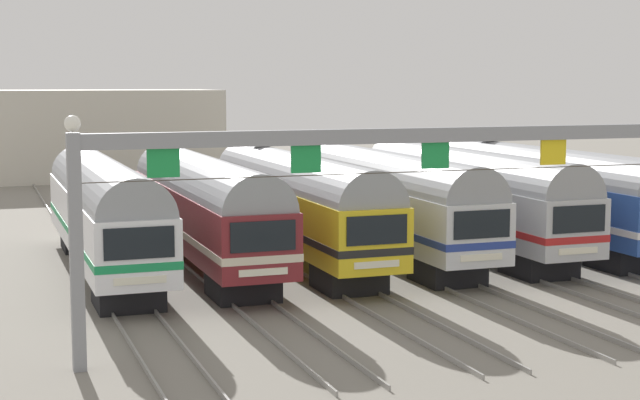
{
  "coord_description": "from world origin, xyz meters",
  "views": [
    {
      "loc": [
        -15.26,
        -40.16,
        7.85
      ],
      "look_at": [
        -1.21,
        -0.66,
        2.76
      ],
      "focal_mm": 54.89,
      "sensor_mm": 36.0,
      "label": 1
    }
  ],
  "objects_px": {
    "commuter_train_white": "(103,209)",
    "commuter_train_yellow": "(296,201)",
    "commuter_train_maroon": "(203,205)",
    "catenary_gantry": "(495,163)",
    "commuter_train_blue": "(543,190)",
    "commuter_train_silver": "(384,197)",
    "commuter_train_stainless": "(466,194)"
  },
  "relations": [
    {
      "from": "catenary_gantry",
      "to": "commuter_train_blue",
      "type": "bearing_deg",
      "value": 52.5
    },
    {
      "from": "commuter_train_yellow",
      "to": "commuter_train_stainless",
      "type": "distance_m",
      "value": 8.29
    },
    {
      "from": "commuter_train_white",
      "to": "commuter_train_blue",
      "type": "relative_size",
      "value": 1.0
    },
    {
      "from": "commuter_train_white",
      "to": "commuter_train_yellow",
      "type": "bearing_deg",
      "value": 0.03
    },
    {
      "from": "commuter_train_maroon",
      "to": "commuter_train_yellow",
      "type": "height_order",
      "value": "commuter_train_yellow"
    },
    {
      "from": "commuter_train_white",
      "to": "commuter_train_yellow",
      "type": "distance_m",
      "value": 8.29
    },
    {
      "from": "commuter_train_white",
      "to": "commuter_train_silver",
      "type": "distance_m",
      "value": 12.43
    },
    {
      "from": "commuter_train_white",
      "to": "catenary_gantry",
      "type": "relative_size",
      "value": 0.7
    },
    {
      "from": "commuter_train_white",
      "to": "commuter_train_yellow",
      "type": "height_order",
      "value": "commuter_train_yellow"
    },
    {
      "from": "commuter_train_maroon",
      "to": "commuter_train_blue",
      "type": "xyz_separation_m",
      "value": [
        16.57,
        0.0,
        0.0
      ]
    },
    {
      "from": "commuter_train_stainless",
      "to": "commuter_train_blue",
      "type": "xyz_separation_m",
      "value": [
        4.14,
        0.0,
        0.0
      ]
    },
    {
      "from": "commuter_train_stainless",
      "to": "catenary_gantry",
      "type": "relative_size",
      "value": 0.7
    },
    {
      "from": "commuter_train_stainless",
      "to": "commuter_train_blue",
      "type": "height_order",
      "value": "commuter_train_blue"
    },
    {
      "from": "commuter_train_yellow",
      "to": "commuter_train_stainless",
      "type": "bearing_deg",
      "value": -0.03
    },
    {
      "from": "commuter_train_white",
      "to": "catenary_gantry",
      "type": "bearing_deg",
      "value": -52.5
    },
    {
      "from": "commuter_train_maroon",
      "to": "commuter_train_silver",
      "type": "height_order",
      "value": "same"
    },
    {
      "from": "commuter_train_stainless",
      "to": "catenary_gantry",
      "type": "height_order",
      "value": "catenary_gantry"
    },
    {
      "from": "commuter_train_maroon",
      "to": "commuter_train_yellow",
      "type": "xyz_separation_m",
      "value": [
        4.14,
        0.0,
        0.0
      ]
    },
    {
      "from": "commuter_train_yellow",
      "to": "commuter_train_silver",
      "type": "xyz_separation_m",
      "value": [
        4.14,
        -0.0,
        -0.0
      ]
    },
    {
      "from": "commuter_train_white",
      "to": "commuter_train_maroon",
      "type": "distance_m",
      "value": 4.14
    },
    {
      "from": "commuter_train_silver",
      "to": "commuter_train_stainless",
      "type": "distance_m",
      "value": 4.14
    },
    {
      "from": "commuter_train_maroon",
      "to": "catenary_gantry",
      "type": "height_order",
      "value": "catenary_gantry"
    },
    {
      "from": "commuter_train_blue",
      "to": "commuter_train_white",
      "type": "bearing_deg",
      "value": -179.99
    },
    {
      "from": "commuter_train_stainless",
      "to": "commuter_train_blue",
      "type": "relative_size",
      "value": 1.0
    },
    {
      "from": "commuter_train_silver",
      "to": "catenary_gantry",
      "type": "bearing_deg",
      "value": -98.73
    },
    {
      "from": "commuter_train_white",
      "to": "commuter_train_maroon",
      "type": "bearing_deg",
      "value": 0.0
    },
    {
      "from": "commuter_train_blue",
      "to": "commuter_train_maroon",
      "type": "bearing_deg",
      "value": -179.98
    },
    {
      "from": "commuter_train_stainless",
      "to": "commuter_train_white",
      "type": "bearing_deg",
      "value": 180.0
    },
    {
      "from": "commuter_train_stainless",
      "to": "catenary_gantry",
      "type": "bearing_deg",
      "value": -114.72
    },
    {
      "from": "commuter_train_yellow",
      "to": "commuter_train_silver",
      "type": "distance_m",
      "value": 4.14
    },
    {
      "from": "commuter_train_yellow",
      "to": "catenary_gantry",
      "type": "relative_size",
      "value": 0.7
    },
    {
      "from": "commuter_train_white",
      "to": "commuter_train_stainless",
      "type": "xyz_separation_m",
      "value": [
        16.57,
        0.0,
        0.0
      ]
    }
  ]
}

